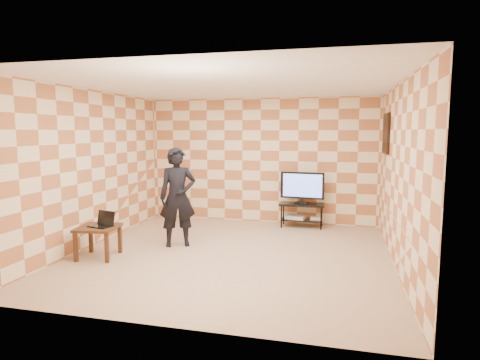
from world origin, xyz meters
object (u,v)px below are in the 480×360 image
Objects in this scene: side_table at (98,232)px; person at (178,197)px; tv at (302,186)px; tv_stand at (302,210)px.

side_table is 0.39× the size of person.
tv reaches higher than side_table.
tv is 1.34× the size of side_table.
tv is at bearing -84.37° from tv_stand.
side_table is at bearing -136.52° from tv_stand.
person is (-1.98, -1.88, 0.49)m from tv_stand.
side_table is at bearing -162.67° from person.
tv is 2.73m from person.
tv_stand is 2.78m from person.
tv is at bearing 43.45° from side_table.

